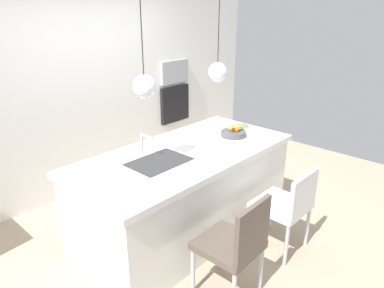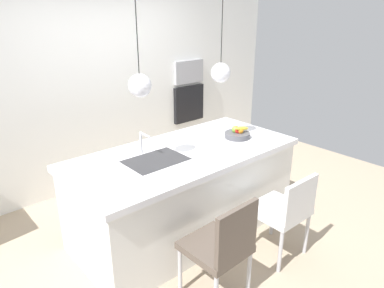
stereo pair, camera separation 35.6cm
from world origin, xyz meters
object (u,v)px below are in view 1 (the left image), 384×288
at_px(oven, 175,104).
at_px(chair_near, 236,243).
at_px(chair_middle, 287,204).
at_px(microwave, 174,72).
at_px(fruit_bowl, 234,132).

height_order(oven, chair_near, oven).
xyz_separation_m(chair_near, chair_middle, (0.84, 0.01, -0.02)).
distance_m(microwave, oven, 0.50).
bearing_deg(chair_middle, oven, 68.53).
height_order(microwave, chair_middle, microwave).
distance_m(fruit_bowl, microwave, 1.85).
bearing_deg(chair_near, microwave, 54.11).
bearing_deg(oven, chair_near, -125.89).
bearing_deg(chair_middle, fruit_bowl, 71.89).
height_order(microwave, chair_near, microwave).
bearing_deg(chair_near, fruit_bowl, 37.72).
bearing_deg(microwave, chair_middle, -111.47).
xyz_separation_m(fruit_bowl, chair_near, (-1.12, -0.87, -0.44)).
relative_size(microwave, chair_near, 0.58).
xyz_separation_m(microwave, chair_middle, (-0.99, -2.53, -0.85)).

